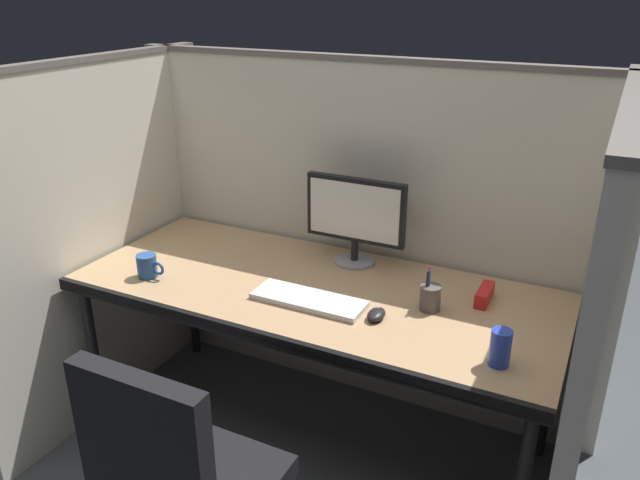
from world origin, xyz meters
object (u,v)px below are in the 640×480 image
at_px(monitor_center, 355,215).
at_px(pen_cup, 430,297).
at_px(keyboard_main, 309,300).
at_px(computer_mouse, 376,315).
at_px(soda_can, 500,348).
at_px(coffee_mug, 148,266).
at_px(red_stapler, 484,295).
at_px(desk, 313,299).

relative_size(monitor_center, pen_cup, 2.56).
relative_size(keyboard_main, computer_mouse, 4.48).
bearing_deg(monitor_center, soda_can, -35.19).
relative_size(coffee_mug, red_stapler, 0.84).
distance_m(keyboard_main, pen_cup, 0.45).
xyz_separation_m(computer_mouse, soda_can, (0.45, -0.10, 0.04)).
bearing_deg(coffee_mug, keyboard_main, 7.83).
bearing_deg(keyboard_main, soda_can, -7.77).
height_order(computer_mouse, pen_cup, pen_cup).
height_order(monitor_center, computer_mouse, monitor_center).
relative_size(monitor_center, coffee_mug, 3.41).
height_order(soda_can, coffee_mug, soda_can).
bearing_deg(computer_mouse, keyboard_main, 179.70).
relative_size(monitor_center, red_stapler, 2.87).
height_order(monitor_center, keyboard_main, monitor_center).
height_order(monitor_center, pen_cup, monitor_center).
xyz_separation_m(keyboard_main, soda_can, (0.72, -0.10, 0.05)).
height_order(desk, monitor_center, monitor_center).
bearing_deg(desk, monitor_center, 80.17).
bearing_deg(keyboard_main, computer_mouse, -0.30).
relative_size(computer_mouse, soda_can, 0.79).
bearing_deg(pen_cup, soda_can, -39.51).
relative_size(desk, soda_can, 15.57).
distance_m(computer_mouse, pen_cup, 0.21).
bearing_deg(keyboard_main, coffee_mug, -172.17).
relative_size(computer_mouse, red_stapler, 0.64).
height_order(pen_cup, red_stapler, pen_cup).
relative_size(monitor_center, computer_mouse, 4.48).
xyz_separation_m(monitor_center, keyboard_main, (-0.01, -0.40, -0.20)).
distance_m(keyboard_main, soda_can, 0.73).
xyz_separation_m(keyboard_main, coffee_mug, (-0.68, -0.09, 0.04)).
bearing_deg(coffee_mug, soda_can, -0.17).
bearing_deg(keyboard_main, red_stapler, 27.14).
distance_m(soda_can, coffee_mug, 1.40).
height_order(monitor_center, soda_can, monitor_center).
relative_size(pen_cup, coffee_mug, 1.33).
bearing_deg(monitor_center, computer_mouse, -57.14).
height_order(monitor_center, red_stapler, monitor_center).
height_order(soda_can, pen_cup, pen_cup).
relative_size(soda_can, pen_cup, 0.73).
height_order(monitor_center, coffee_mug, monitor_center).
xyz_separation_m(soda_can, red_stapler, (-0.13, 0.40, -0.03)).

